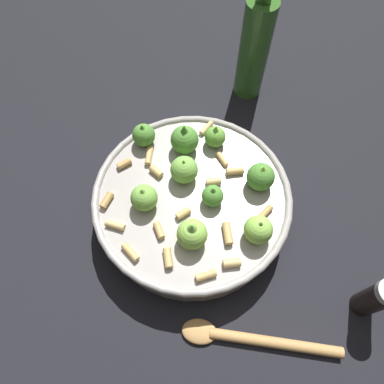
% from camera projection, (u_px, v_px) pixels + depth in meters
% --- Properties ---
extents(ground_plane, '(2.40, 2.40, 0.00)m').
position_uv_depth(ground_plane, '(192.00, 211.00, 0.61)').
color(ground_plane, black).
extents(cooking_pan, '(0.32, 0.32, 0.12)m').
position_uv_depth(cooking_pan, '(193.00, 200.00, 0.58)').
color(cooking_pan, '#9E9993').
rests_on(cooking_pan, ground).
extents(pepper_shaker, '(0.04, 0.04, 0.10)m').
position_uv_depth(pepper_shaker, '(375.00, 299.00, 0.49)').
color(pepper_shaker, black).
rests_on(pepper_shaker, ground).
extents(olive_oil_bottle, '(0.06, 0.06, 0.25)m').
position_uv_depth(olive_oil_bottle, '(254.00, 48.00, 0.65)').
color(olive_oil_bottle, '#336023').
rests_on(olive_oil_bottle, ground).
extents(wooden_spoon, '(0.14, 0.21, 0.02)m').
position_uv_depth(wooden_spoon, '(251.00, 339.00, 0.51)').
color(wooden_spoon, '#B2844C').
rests_on(wooden_spoon, ground).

